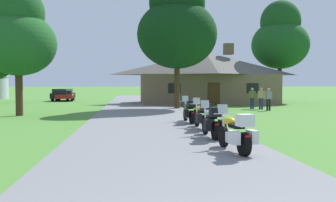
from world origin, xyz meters
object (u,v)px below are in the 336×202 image
Objects in this scene: tree_by_lodge_front at (177,25)px; parked_black_suv_far_left at (63,94)px; motorcycle_yellow_third_in_row at (202,116)px; motorcycle_green_farthest_in_row at (190,112)px; bystander_olive_shirt_near_lodge at (252,97)px; motorcycle_silver_second_in_row at (212,122)px; parked_red_sedan_far_left at (65,95)px; bystander_tan_shirt_by_tree at (261,97)px; tree_right_of_lodge at (280,38)px; motorcycle_yellow_nearest_to_camera at (237,133)px; tree_left_near at (18,35)px; bystander_gray_shirt_beside_signpost at (269,98)px.

parked_black_suv_far_left is at bearing 127.11° from tree_by_lodge_front.
motorcycle_yellow_third_in_row and motorcycle_green_farthest_in_row have the same top height.
motorcycle_green_farthest_in_row is at bearing 98.74° from bystander_olive_shirt_near_lodge.
parked_red_sedan_far_left is at bearing 106.52° from motorcycle_silver_second_in_row.
tree_by_lodge_front reaches higher than bystander_olive_shirt_near_lodge.
bystander_tan_shirt_by_tree is 13.84m from tree_right_of_lodge.
tree_by_lodge_front is at bearing 27.93° from bystander_tan_shirt_by_tree.
bystander_olive_shirt_near_lodge is (6.58, 18.32, 0.32)m from motorcycle_yellow_nearest_to_camera.
tree_left_near reaches higher than parked_black_suv_far_left.
bystander_gray_shirt_beside_signpost is 14.94m from tree_right_of_lodge.
motorcycle_yellow_third_in_row is 13.02m from bystander_gray_shirt_beside_signpost.
bystander_tan_shirt_by_tree is 0.39× the size of parked_red_sedan_far_left.
tree_by_lodge_front is (-12.44, -9.80, -0.34)m from tree_right_of_lodge.
tree_by_lodge_front is at bearing -58.62° from parked_red_sedan_far_left.
bystander_gray_shirt_beside_signpost reaches higher than motorcycle_yellow_third_in_row.
motorcycle_yellow_third_in_row is 14.17m from bystander_tan_shirt_by_tree.
motorcycle_green_farthest_in_row is at bearing -63.51° from parked_black_suv_far_left.
motorcycle_silver_second_in_row is 1.00× the size of motorcycle_yellow_third_in_row.
motorcycle_yellow_third_in_row is (0.17, 2.61, 0.00)m from motorcycle_silver_second_in_row.
bystander_gray_shirt_beside_signpost is (7.18, 16.41, 0.32)m from motorcycle_yellow_nearest_to_camera.
bystander_olive_shirt_near_lodge is at bearing -47.79° from parked_red_sedan_far_left.
motorcycle_silver_second_in_row is at bearing -92.66° from tree_by_lodge_front.
bystander_tan_shirt_by_tree is at bearing -47.87° from parked_red_sedan_far_left.
tree_by_lodge_front is 19.98m from parked_black_suv_far_left.
motorcycle_silver_second_in_row is 33.11m from parked_black_suv_far_left.
motorcycle_yellow_nearest_to_camera is 0.44× the size of parked_black_suv_far_left.
motorcycle_green_farthest_in_row is (-0.14, 2.57, 0.00)m from motorcycle_yellow_third_in_row.
bystander_olive_shirt_near_lodge is 0.75m from bystander_tan_shirt_by_tree.
parked_black_suv_far_left is at bearing 99.83° from motorcycle_yellow_nearest_to_camera.
tree_by_lodge_front is (-5.90, 0.62, 5.65)m from bystander_olive_shirt_near_lodge.
bystander_olive_shirt_near_lodge reaches higher than parked_black_suv_far_left.
tree_by_lodge_front is 11.85m from tree_left_near.
tree_right_of_lodge reaches higher than bystander_tan_shirt_by_tree.
motorcycle_silver_second_in_row is 0.20× the size of tree_by_lodge_front.
motorcycle_silver_second_in_row reaches higher than parked_red_sedan_far_left.
bystander_gray_shirt_beside_signpost reaches higher than parked_red_sedan_far_left.
parked_black_suv_far_left is (-17.44, 15.86, -0.15)m from bystander_olive_shirt_near_lodge.
motorcycle_yellow_third_in_row is at bearing -75.23° from parked_red_sedan_far_left.
tree_by_lodge_front is at bearing -48.90° from parked_black_suv_far_left.
parked_red_sedan_far_left is at bearing -3.94° from bystander_tan_shirt_by_tree.
bystander_olive_shirt_near_lodge is (6.62, 10.26, 0.32)m from motorcycle_green_farthest_in_row.
parked_black_suv_far_left reaches higher than motorcycle_silver_second_in_row.
tree_left_near is at bearing 51.54° from bystander_tan_shirt_by_tree.
bystander_olive_shirt_near_lodge is (6.65, 15.44, 0.32)m from motorcycle_silver_second_in_row.
motorcycle_yellow_third_in_row is 30.12m from parked_red_sedan_far_left.
tree_left_near reaches higher than motorcycle_silver_second_in_row.
bystander_olive_shirt_near_lodge reaches higher than motorcycle_silver_second_in_row.
tree_right_of_lodge reaches higher than motorcycle_silver_second_in_row.
motorcycle_silver_second_in_row is at bearing 83.59° from motorcycle_yellow_nearest_to_camera.
tree_by_lodge_front reaches higher than tree_left_near.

